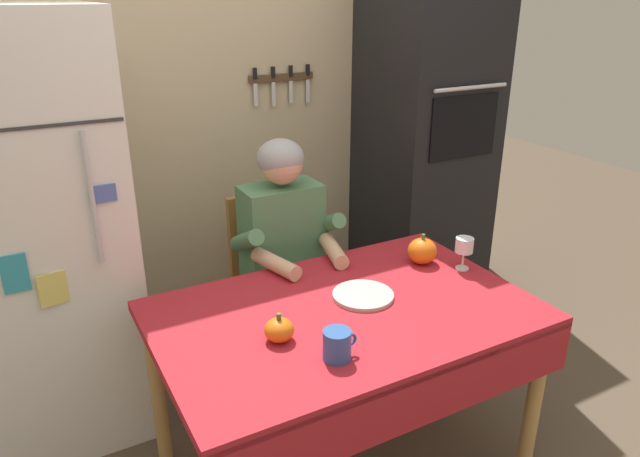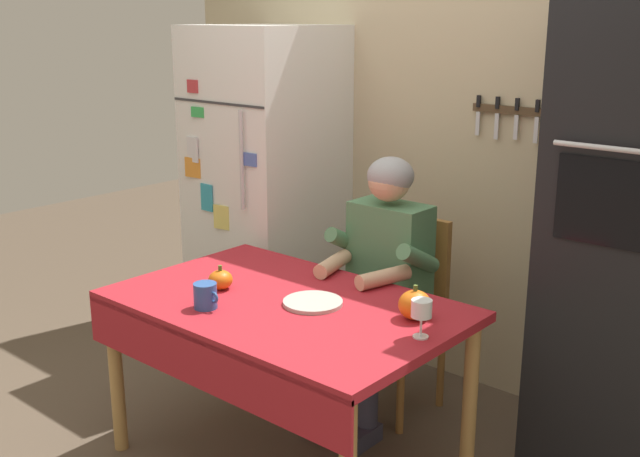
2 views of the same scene
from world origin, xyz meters
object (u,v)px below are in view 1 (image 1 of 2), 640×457
at_px(chair_behind_person, 273,278).
at_px(wine_glass, 464,247).
at_px(refrigerator, 39,238).
at_px(coffee_mug, 337,345).
at_px(pumpkin_large, 422,251).
at_px(wall_oven, 424,143).
at_px(dining_table, 348,331).
at_px(seated_person, 288,251).
at_px(pumpkin_medium, 279,330).
at_px(serving_tray, 363,295).

bearing_deg(chair_behind_person, wine_glass, -51.67).
relative_size(refrigerator, chair_behind_person, 1.94).
height_order(coffee_mug, pumpkin_large, pumpkin_large).
bearing_deg(wall_oven, pumpkin_large, -127.56).
bearing_deg(pumpkin_large, dining_table, -157.54).
bearing_deg(wall_oven, dining_table, -138.69).
bearing_deg(coffee_mug, wall_oven, 43.20).
distance_m(seated_person, pumpkin_large, 0.61).
xyz_separation_m(coffee_mug, pumpkin_large, (0.68, 0.44, 0.01)).
distance_m(wall_oven, wine_glass, 0.98).
height_order(chair_behind_person, coffee_mug, chair_behind_person).
height_order(chair_behind_person, pumpkin_medium, chair_behind_person).
height_order(seated_person, wine_glass, seated_person).
bearing_deg(refrigerator, dining_table, -42.91).
bearing_deg(pumpkin_large, pumpkin_medium, -162.26).
bearing_deg(pumpkin_medium, wine_glass, 7.78).
bearing_deg(serving_tray, pumpkin_medium, -164.01).
distance_m(refrigerator, coffee_mug, 1.36).
height_order(dining_table, coffee_mug, coffee_mug).
relative_size(coffee_mug, pumpkin_large, 0.89).
distance_m(refrigerator, dining_table, 1.32).
bearing_deg(wine_glass, refrigerator, 152.68).
relative_size(wall_oven, serving_tray, 8.81).
distance_m(dining_table, coffee_mug, 0.33).
xyz_separation_m(refrigerator, coffee_mug, (0.77, -1.12, -0.11)).
xyz_separation_m(chair_behind_person, seated_person, (-0.00, -0.19, 0.23)).
bearing_deg(wall_oven, wine_glass, -117.22).
xyz_separation_m(refrigerator, wine_glass, (1.56, -0.81, -0.06)).
distance_m(wine_glass, pumpkin_medium, 0.93).
height_order(seated_person, pumpkin_large, seated_person).
bearing_deg(pumpkin_large, coffee_mug, -147.09).
xyz_separation_m(refrigerator, dining_table, (0.95, -0.88, -0.24)).
xyz_separation_m(wall_oven, seated_person, (-1.00, -0.32, -0.31)).
height_order(chair_behind_person, serving_tray, chair_behind_person).
bearing_deg(pumpkin_medium, seated_person, 61.89).
xyz_separation_m(dining_table, seated_person, (0.05, 0.60, 0.08)).
bearing_deg(dining_table, wall_oven, 41.31).
relative_size(wine_glass, serving_tray, 0.60).
bearing_deg(chair_behind_person, serving_tray, -85.13).
bearing_deg(pumpkin_large, seated_person, 138.70).
relative_size(chair_behind_person, wine_glass, 6.53).
xyz_separation_m(coffee_mug, wine_glass, (0.80, 0.31, 0.05)).
bearing_deg(pumpkin_large, chair_behind_person, 127.66).
relative_size(wine_glass, pumpkin_medium, 1.38).
bearing_deg(coffee_mug, dining_table, 52.07).
relative_size(wall_oven, seated_person, 1.69).
xyz_separation_m(wall_oven, pumpkin_medium, (-1.35, -0.97, -0.27)).
distance_m(pumpkin_large, pumpkin_medium, 0.84).
height_order(wall_oven, dining_table, wall_oven).
distance_m(dining_table, seated_person, 0.61).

